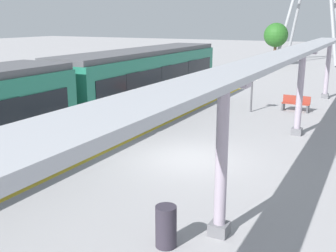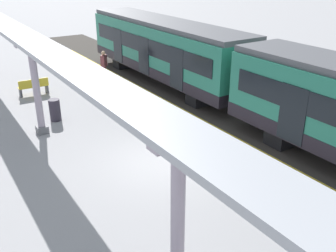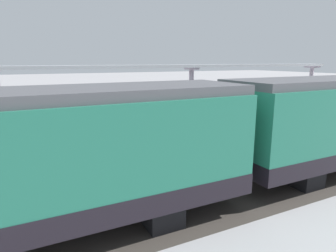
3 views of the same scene
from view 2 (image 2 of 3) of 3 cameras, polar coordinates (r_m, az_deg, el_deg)
The scene contains 10 objects.
ground_plane at distance 13.54m, azimuth -0.33°, elevation -5.21°, with size 176.00×176.00×0.00m, color #9C9A9D.
tactile_edge_strip at distance 15.33m, azimuth 9.93°, elevation -1.94°, with size 0.36×38.06×0.01m, color yellow.
trackbed at distance 16.50m, azimuth 14.52°, elevation -0.46°, with size 3.20×50.06×0.01m, color #38332D.
train_near_carriage at distance 21.86m, azimuth -0.63°, elevation 11.23°, with size 2.65×12.87×3.48m.
canopy_pillar_second at distance 15.82m, azimuth -19.01°, elevation 5.19°, with size 1.10×0.44×3.69m.
canopy_pillar_third at distance 7.59m, azimuth 1.45°, elevation -14.34°, with size 1.10×0.44×3.69m.
canopy_beam at distance 10.95m, azimuth -13.81°, elevation 8.31°, with size 1.20×30.60×0.16m, color #A8AAB2.
bench_mid_platform at distance 21.15m, azimuth -19.40°, elevation 5.56°, with size 1.51×0.49×0.86m.
trash_bin at distance 17.41m, azimuth -16.50°, elevation 2.30°, with size 0.48×0.48×0.97m, color #302B37.
passenger_waiting_near_edge at distance 22.46m, azimuth -9.53°, elevation 9.33°, with size 0.51×0.52×1.75m.
Camera 2 is at (6.36, 10.00, 6.54)m, focal length 40.90 mm.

